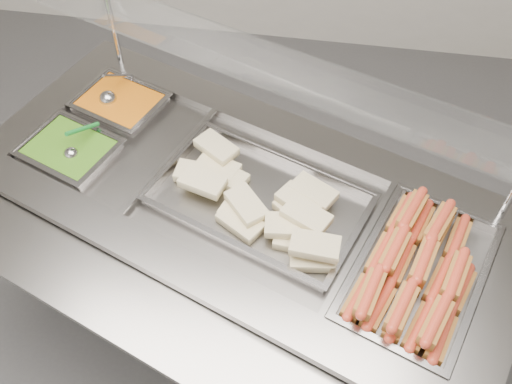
# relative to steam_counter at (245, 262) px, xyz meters

# --- Properties ---
(ground) EXTENTS (6.00, 6.00, 0.00)m
(ground) POSITION_rel_steam_counter_xyz_m (-0.10, -0.33, -0.46)
(ground) COLOR #545457
(ground) RESTS_ON ground
(steam_counter) EXTENTS (2.11, 1.49, 0.93)m
(steam_counter) POSITION_rel_steam_counter_xyz_m (0.00, 0.00, 0.00)
(steam_counter) COLOR slate
(steam_counter) RESTS_ON ground
(tray_rail) EXTENTS (1.82, 0.99, 0.05)m
(tray_rail) POSITION_rel_steam_counter_xyz_m (-0.19, -0.49, 0.41)
(tray_rail) COLOR gray
(tray_rail) RESTS_ON steam_counter
(sneeze_guard) EXTENTS (1.69, 0.89, 0.45)m
(sneeze_guard) POSITION_rel_steam_counter_xyz_m (0.08, 0.21, 0.84)
(sneeze_guard) COLOR silver
(sneeze_guard) RESTS_ON steam_counter
(pan_hotdogs) EXTENTS (0.53, 0.65, 0.10)m
(pan_hotdogs) POSITION_rel_steam_counter_xyz_m (0.60, -0.23, 0.42)
(pan_hotdogs) COLOR #979494
(pan_hotdogs) RESTS_ON steam_counter
(pan_wraps) EXTENTS (0.80, 0.63, 0.07)m
(pan_wraps) POSITION_rel_steam_counter_xyz_m (0.06, -0.02, 0.44)
(pan_wraps) COLOR #979494
(pan_wraps) RESTS_ON steam_counter
(pan_beans) EXTENTS (0.38, 0.34, 0.10)m
(pan_beans) POSITION_rel_steam_counter_xyz_m (-0.57, 0.38, 0.42)
(pan_beans) COLOR #979494
(pan_beans) RESTS_ON steam_counter
(pan_peas) EXTENTS (0.38, 0.34, 0.10)m
(pan_peas) POSITION_rel_steam_counter_xyz_m (-0.67, 0.10, 0.42)
(pan_peas) COLOR #979494
(pan_peas) RESTS_ON steam_counter
(hotdogs_in_buns) EXTENTS (0.41, 0.60, 0.12)m
(hotdogs_in_buns) POSITION_rel_steam_counter_xyz_m (0.58, -0.24, 0.47)
(hotdogs_in_buns) COLOR #92601E
(hotdogs_in_buns) RESTS_ON pan_hotdogs
(tortilla_wraps) EXTENTS (0.61, 0.53, 0.10)m
(tortilla_wraps) POSITION_rel_steam_counter_xyz_m (0.08, -0.06, 0.47)
(tortilla_wraps) COLOR beige
(tortilla_wraps) RESTS_ON pan_wraps
(ladle) EXTENTS (0.10, 0.19, 0.16)m
(ladle) POSITION_rel_steam_counter_xyz_m (-0.61, 0.38, 0.47)
(ladle) COLOR #A8A8AD
(ladle) RESTS_ON pan_beans
(serving_spoon) EXTENTS (0.09, 0.18, 0.13)m
(serving_spoon) POSITION_rel_steam_counter_xyz_m (-0.65, 0.08, 0.47)
(serving_spoon) COLOR #A8A8AD
(serving_spoon) RESTS_ON pan_peas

